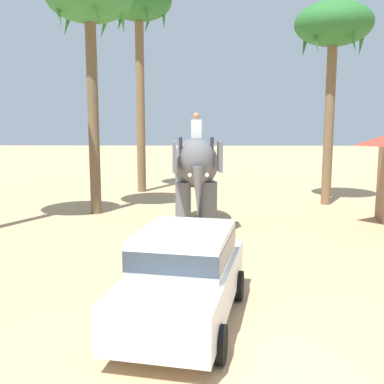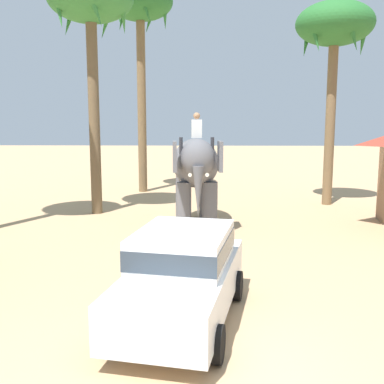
{
  "view_description": "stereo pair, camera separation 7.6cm",
  "coord_description": "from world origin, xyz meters",
  "px_view_note": "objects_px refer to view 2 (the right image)",
  "views": [
    {
      "loc": [
        0.02,
        -6.37,
        3.63
      ],
      "look_at": [
        -0.24,
        6.6,
        1.6
      ],
      "focal_mm": 43.0,
      "sensor_mm": 36.0,
      "label": 1
    },
    {
      "loc": [
        0.1,
        -6.37,
        3.63
      ],
      "look_at": [
        -0.24,
        6.6,
        1.6
      ],
      "focal_mm": 43.0,
      "sensor_mm": 36.0,
      "label": 2
    }
  ],
  "objects_px": {
    "elephant_with_mahout": "(196,168)",
    "palm_tree_far_back": "(91,6)",
    "palm_tree_behind_elephant": "(334,30)",
    "palm_tree_left_of_road": "(140,10)",
    "car_sedan_foreground": "(182,272)"
  },
  "relations": [
    {
      "from": "car_sedan_foreground",
      "to": "palm_tree_behind_elephant",
      "type": "relative_size",
      "value": 0.51
    },
    {
      "from": "car_sedan_foreground",
      "to": "elephant_with_mahout",
      "type": "xyz_separation_m",
      "value": [
        0.1,
        7.9,
        1.06
      ]
    },
    {
      "from": "palm_tree_far_back",
      "to": "palm_tree_left_of_road",
      "type": "bearing_deg",
      "value": 79.13
    },
    {
      "from": "palm_tree_far_back",
      "to": "car_sedan_foreground",
      "type": "bearing_deg",
      "value": -68.61
    },
    {
      "from": "elephant_with_mahout",
      "to": "palm_tree_left_of_road",
      "type": "xyz_separation_m",
      "value": [
        -2.85,
        7.52,
        6.92
      ]
    },
    {
      "from": "palm_tree_behind_elephant",
      "to": "elephant_with_mahout",
      "type": "bearing_deg",
      "value": -144.21
    },
    {
      "from": "palm_tree_behind_elephant",
      "to": "palm_tree_left_of_road",
      "type": "height_order",
      "value": "palm_tree_left_of_road"
    },
    {
      "from": "palm_tree_behind_elephant",
      "to": "palm_tree_far_back",
      "type": "height_order",
      "value": "palm_tree_far_back"
    },
    {
      "from": "palm_tree_left_of_road",
      "to": "elephant_with_mahout",
      "type": "bearing_deg",
      "value": -69.23
    },
    {
      "from": "car_sedan_foreground",
      "to": "palm_tree_left_of_road",
      "type": "height_order",
      "value": "palm_tree_left_of_road"
    },
    {
      "from": "elephant_with_mahout",
      "to": "palm_tree_far_back",
      "type": "bearing_deg",
      "value": 154.35
    },
    {
      "from": "elephant_with_mahout",
      "to": "palm_tree_behind_elephant",
      "type": "height_order",
      "value": "palm_tree_behind_elephant"
    },
    {
      "from": "elephant_with_mahout",
      "to": "palm_tree_far_back",
      "type": "height_order",
      "value": "palm_tree_far_back"
    },
    {
      "from": "palm_tree_left_of_road",
      "to": "car_sedan_foreground",
      "type": "bearing_deg",
      "value": -79.88
    },
    {
      "from": "elephant_with_mahout",
      "to": "palm_tree_left_of_road",
      "type": "bearing_deg",
      "value": 110.77
    }
  ]
}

